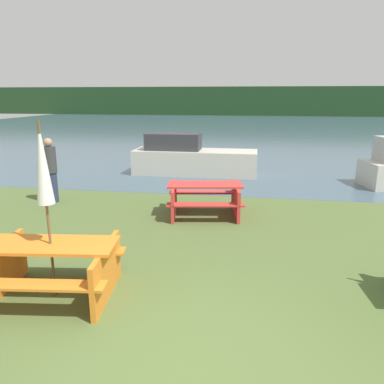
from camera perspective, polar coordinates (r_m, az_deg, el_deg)
name	(u,v)px	position (r m, az deg, el deg)	size (l,w,h in m)	color
ground_plane	(186,380)	(4.21, -0.86, -26.75)	(60.00, 60.00, 0.00)	#516633
water	(248,127)	(35.37, 8.60, 9.83)	(60.00, 50.00, 0.00)	#425B6B
far_treeline	(252,101)	(55.27, 9.09, 13.51)	(80.00, 1.60, 4.00)	#1E3D1E
picnic_table_orange	(53,264)	(5.71, -20.47, -10.25)	(1.96, 1.59, 0.79)	orange
picnic_table_red	(205,196)	(8.87, 1.97, -0.66)	(1.94, 1.64, 0.77)	red
umbrella_white	(43,166)	(5.30, -21.81, 3.75)	(0.23, 0.23, 2.47)	brown
boat	(191,159)	(13.58, -0.09, 5.11)	(4.42, 1.35, 1.47)	beige
person	(51,170)	(10.58, -20.75, 3.10)	(0.34, 0.34, 1.71)	#283351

